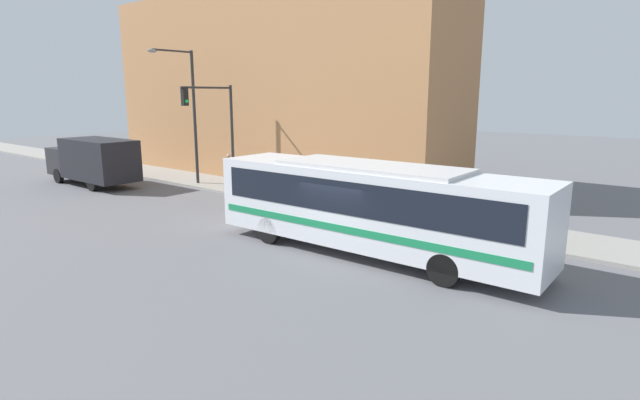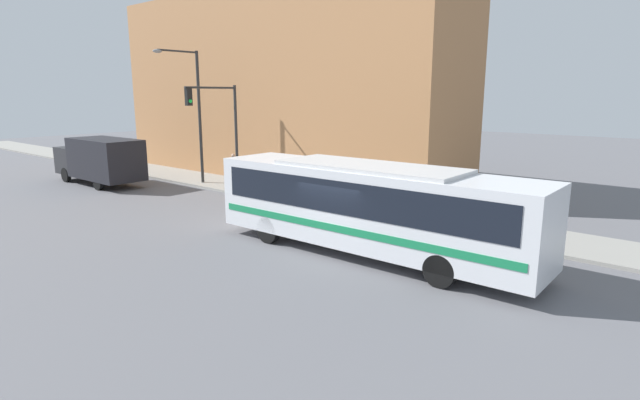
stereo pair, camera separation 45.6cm
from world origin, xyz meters
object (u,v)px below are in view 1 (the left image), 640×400
Objects in this scene: city_bus at (370,203)px; parking_meter at (238,175)px; fire_hydrant at (310,196)px; delivery_truck at (93,160)px; pedestrian_near_corner at (280,173)px; street_lamp at (189,106)px; traffic_light_pole at (216,120)px; pedestrian_mid_block at (229,169)px.

parking_meter is at bearing 68.00° from city_bus.
fire_hydrant is at bearing -90.00° from parking_meter.
delivery_truck is 11.57m from pedestrian_near_corner.
street_lamp reaches higher than pedestrian_near_corner.
traffic_light_pole is 4.49m from pedestrian_near_corner.
pedestrian_near_corner is (1.84, 3.76, 0.58)m from fire_hydrant.
city_bus reaches higher than parking_meter.
city_bus is 14.50m from pedestrian_mid_block.
street_lamp reaches higher than delivery_truck.
delivery_truck is at bearing 124.06° from pedestrian_mid_block.
street_lamp is (0.79, 3.38, 0.68)m from traffic_light_pole.
pedestrian_mid_block is (5.41, 13.43, -0.71)m from city_bus.
delivery_truck is at bearing 86.90° from city_bus.
pedestrian_mid_block reaches higher than fire_hydrant.
parking_meter is 0.74× the size of pedestrian_mid_block.
pedestrian_near_corner reaches higher than parking_meter.
traffic_light_pole is 3.74m from pedestrian_mid_block.
fire_hydrant is 0.10× the size of street_lamp.
street_lamp reaches higher than city_bus.
city_bus reaches higher than delivery_truck.
pedestrian_mid_block reaches higher than parking_meter.
delivery_truck is 3.88× the size of pedestrian_mid_block.
city_bus is 6.33× the size of pedestrian_near_corner.
street_lamp is 4.15× the size of pedestrian_near_corner.
fire_hydrant is 6.78m from traffic_light_pole.
pedestrian_near_corner reaches higher than fire_hydrant.
delivery_truck is 9.01m from traffic_light_pole.
traffic_light_pole reaches higher than city_bus.
city_bus is at bearing -106.22° from traffic_light_pole.
pedestrian_mid_block is (4.66, -6.90, -0.46)m from delivery_truck.
traffic_light_pole reaches higher than pedestrian_near_corner.
fire_hydrant is (4.45, 6.42, -1.29)m from city_bus.
pedestrian_mid_block is at bearing 67.06° from city_bus.
delivery_truck is 1.25× the size of traffic_light_pole.
city_bus is 15.53× the size of fire_hydrant.
delivery_truck is 3.86× the size of pedestrian_near_corner.
pedestrian_mid_block is at bearing 62.45° from parking_meter.
city_bus is at bearing -121.71° from pedestrian_near_corner.
pedestrian_mid_block is (-0.88, 3.25, -0.01)m from pedestrian_near_corner.
delivery_truck is at bearing 104.91° from fire_hydrant.
city_bus is at bearing -105.56° from street_lamp.
pedestrian_mid_block is (0.96, 7.01, 0.57)m from fire_hydrant.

